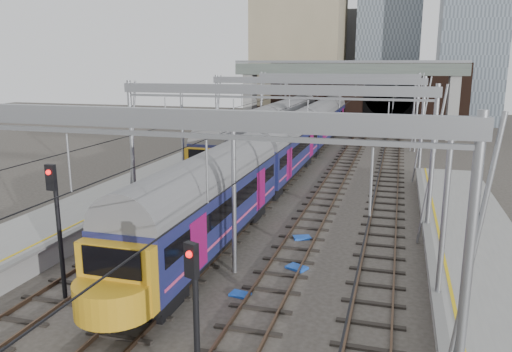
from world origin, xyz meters
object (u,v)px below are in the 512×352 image
(train_second, at_px, (285,121))
(train_main, at_px, (303,134))
(signal_near_left, at_px, (57,217))
(signal_near_centre, at_px, (195,310))

(train_second, bearing_deg, train_main, -67.78)
(train_second, xyz_separation_m, signal_near_left, (0.41, -40.37, 0.81))
(train_second, distance_m, signal_near_centre, 45.85)
(train_main, xyz_separation_m, signal_near_left, (-3.59, -30.58, 0.83))
(train_main, height_order, signal_near_left, signal_near_left)
(signal_near_centre, bearing_deg, signal_near_left, 169.49)
(signal_near_left, height_order, signal_near_centre, signal_near_left)
(signal_near_left, distance_m, signal_near_centre, 8.97)
(train_second, distance_m, signal_near_left, 40.38)
(train_main, relative_size, signal_near_left, 12.22)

